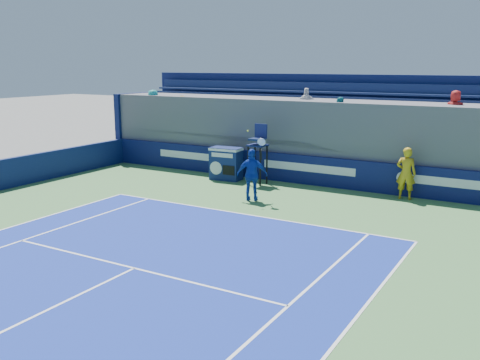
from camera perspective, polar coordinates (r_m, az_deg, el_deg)
The scene contains 6 objects.
ball_person at distance 20.34m, azimuth 17.29°, elevation 0.69°, with size 0.70×0.46×1.92m, color gold.
back_hoarding at distance 22.05m, azimuth 7.36°, elevation 1.03°, with size 20.40×0.21×1.20m.
match_clock at distance 22.77m, azimuth -1.50°, elevation 1.86°, with size 1.37×0.82×1.40m.
umpire_chair at distance 21.79m, azimuth 1.94°, elevation 3.47°, with size 0.71×0.71×2.48m.
tennis_player at distance 19.24m, azimuth 1.31°, elevation 0.57°, with size 1.20×0.84×2.57m.
stadium_seating at distance 23.73m, azimuth 9.31°, elevation 4.80°, with size 21.00×4.05×4.40m.
Camera 1 is at (8.37, -2.85, 4.88)m, focal length 40.00 mm.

